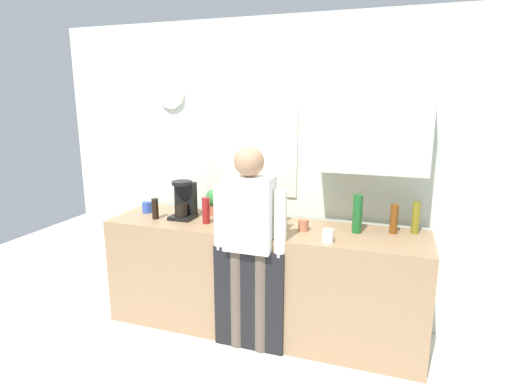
# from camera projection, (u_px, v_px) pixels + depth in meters

# --- Properties ---
(ground_plane) EXTENTS (8.00, 8.00, 0.00)m
(ground_plane) POSITION_uv_depth(u_px,v_px,m) (250.00, 346.00, 3.31)
(ground_plane) COLOR silver
(kitchen_counter) EXTENTS (2.62, 0.64, 0.92)m
(kitchen_counter) POSITION_uv_depth(u_px,v_px,m) (262.00, 278.00, 3.49)
(kitchen_counter) COLOR #937251
(kitchen_counter) RESTS_ON ground_plane
(dishwasher_panel) EXTENTS (0.56, 0.02, 0.83)m
(dishwasher_panel) POSITION_uv_depth(u_px,v_px,m) (248.00, 301.00, 3.19)
(dishwasher_panel) COLOR black
(dishwasher_panel) RESTS_ON ground_plane
(back_wall_assembly) EXTENTS (4.22, 0.42, 2.60)m
(back_wall_assembly) POSITION_uv_depth(u_px,v_px,m) (288.00, 165.00, 3.62)
(back_wall_assembly) COLOR silver
(back_wall_assembly) RESTS_ON ground_plane
(coffee_maker) EXTENTS (0.20, 0.20, 0.33)m
(coffee_maker) POSITION_uv_depth(u_px,v_px,m) (184.00, 201.00, 3.58)
(coffee_maker) COLOR black
(coffee_maker) RESTS_ON kitchen_counter
(bottle_clear_soda) EXTENTS (0.09, 0.09, 0.28)m
(bottle_clear_soda) POSITION_uv_depth(u_px,v_px,m) (277.00, 208.00, 3.40)
(bottle_clear_soda) COLOR #2D8C33
(bottle_clear_soda) RESTS_ON kitchen_counter
(bottle_green_wine) EXTENTS (0.07, 0.07, 0.30)m
(bottle_green_wine) POSITION_uv_depth(u_px,v_px,m) (357.00, 214.00, 3.18)
(bottle_green_wine) COLOR #195923
(bottle_green_wine) RESTS_ON kitchen_counter
(bottle_dark_sauce) EXTENTS (0.06, 0.06, 0.18)m
(bottle_dark_sauce) POSITION_uv_depth(u_px,v_px,m) (155.00, 209.00, 3.57)
(bottle_dark_sauce) COLOR black
(bottle_dark_sauce) RESTS_ON kitchen_counter
(bottle_amber_beer) EXTENTS (0.06, 0.06, 0.23)m
(bottle_amber_beer) POSITION_uv_depth(u_px,v_px,m) (394.00, 219.00, 3.18)
(bottle_amber_beer) COLOR brown
(bottle_amber_beer) RESTS_ON kitchen_counter
(bottle_red_vinegar) EXTENTS (0.06, 0.06, 0.22)m
(bottle_red_vinegar) POSITION_uv_depth(u_px,v_px,m) (206.00, 210.00, 3.43)
(bottle_red_vinegar) COLOR maroon
(bottle_red_vinegar) RESTS_ON kitchen_counter
(bottle_olive_oil) EXTENTS (0.06, 0.06, 0.25)m
(bottle_olive_oil) POSITION_uv_depth(u_px,v_px,m) (416.00, 218.00, 3.17)
(bottle_olive_oil) COLOR olive
(bottle_olive_oil) RESTS_ON kitchen_counter
(cup_terracotta_mug) EXTENTS (0.08, 0.08, 0.09)m
(cup_terracotta_mug) POSITION_uv_depth(u_px,v_px,m) (303.00, 225.00, 3.25)
(cup_terracotta_mug) COLOR #B26647
(cup_terracotta_mug) RESTS_ON kitchen_counter
(cup_blue_mug) EXTENTS (0.08, 0.08, 0.10)m
(cup_blue_mug) POSITION_uv_depth(u_px,v_px,m) (147.00, 207.00, 3.76)
(cup_blue_mug) COLOR #3351B2
(cup_blue_mug) RESTS_ON kitchen_counter
(cup_white_mug) EXTENTS (0.08, 0.08, 0.09)m
(cup_white_mug) POSITION_uv_depth(u_px,v_px,m) (328.00, 236.00, 2.99)
(cup_white_mug) COLOR white
(cup_white_mug) RESTS_ON kitchen_counter
(potted_plant) EXTENTS (0.15, 0.15, 0.23)m
(potted_plant) POSITION_uv_depth(u_px,v_px,m) (214.00, 200.00, 3.68)
(potted_plant) COLOR #9E5638
(potted_plant) RESTS_ON kitchen_counter
(dish_soap) EXTENTS (0.06, 0.06, 0.18)m
(dish_soap) POSITION_uv_depth(u_px,v_px,m) (241.00, 216.00, 3.38)
(dish_soap) COLOR blue
(dish_soap) RESTS_ON kitchen_counter
(person_at_sink) EXTENTS (0.57, 0.22, 1.60)m
(person_at_sink) POSITION_uv_depth(u_px,v_px,m) (249.00, 233.00, 3.10)
(person_at_sink) COLOR brown
(person_at_sink) RESTS_ON ground_plane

